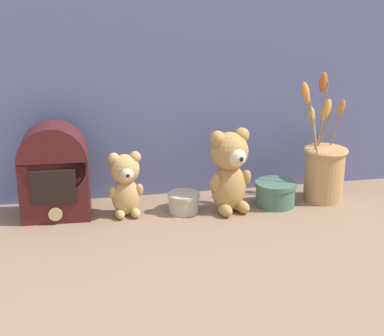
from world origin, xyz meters
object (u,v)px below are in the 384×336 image
object	(u,v)px
teddy_bear_medium	(126,183)
flower_vase	(324,168)
decorative_tin_tall	(275,193)
vintage_radio	(54,172)
decorative_tin_short	(184,203)
teddy_bear_large	(230,169)

from	to	relation	value
teddy_bear_medium	flower_vase	world-z (taller)	flower_vase
teddy_bear_medium	decorative_tin_tall	bearing A→B (deg)	-1.18
teddy_bear_medium	vintage_radio	bearing A→B (deg)	171.74
decorative_tin_short	decorative_tin_tall	bearing A→B (deg)	0.01
vintage_radio	decorative_tin_short	size ratio (longest dim) A/B	2.90
flower_vase	decorative_tin_short	bearing A→B (deg)	-177.72
flower_vase	vintage_radio	world-z (taller)	flower_vase
teddy_bear_medium	flower_vase	xyz separation A→B (m)	(0.56, 0.01, 0.00)
teddy_bear_large	decorative_tin_tall	bearing A→B (deg)	7.33
teddy_bear_large	decorative_tin_short	xyz separation A→B (m)	(-0.12, 0.02, -0.09)
teddy_bear_large	flower_vase	size ratio (longest dim) A/B	0.64
decorative_tin_short	teddy_bear_medium	bearing A→B (deg)	176.81
teddy_bear_medium	decorative_tin_short	distance (m)	0.17
teddy_bear_large	decorative_tin_short	distance (m)	0.15
decorative_tin_short	vintage_radio	bearing A→B (deg)	174.06
flower_vase	decorative_tin_short	size ratio (longest dim) A/B	4.13
teddy_bear_large	flower_vase	distance (m)	0.29
teddy_bear_medium	decorative_tin_short	size ratio (longest dim) A/B	2.01
flower_vase	vintage_radio	xyz separation A→B (m)	(-0.75, 0.02, 0.03)
teddy_bear_medium	decorative_tin_short	bearing A→B (deg)	-3.19
vintage_radio	teddy_bear_medium	bearing A→B (deg)	-8.26
teddy_bear_large	vintage_radio	size ratio (longest dim) A/B	0.91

